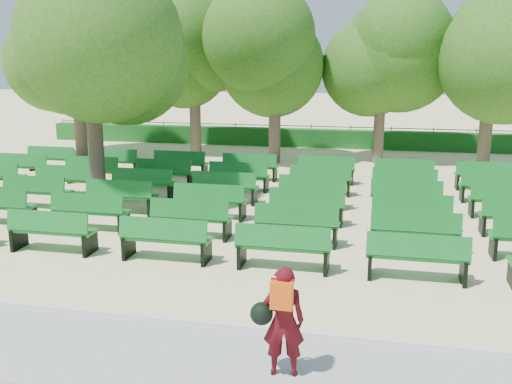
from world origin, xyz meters
TOP-DOWN VIEW (x-y plane):
  - ground at (0.00, 0.00)m, footprint 120.00×120.00m
  - paving at (0.00, -7.40)m, footprint 30.00×2.20m
  - curb at (0.00, -6.25)m, footprint 30.00×0.12m
  - hedge at (0.00, 14.00)m, footprint 26.00×0.70m
  - fence at (0.00, 14.40)m, footprint 26.00×0.10m
  - tree_line at (0.00, 10.00)m, footprint 21.80×6.80m
  - bench_array at (-0.12, 1.10)m, footprint 2.01×0.63m
  - tree_among at (-4.27, 1.66)m, footprint 4.52×4.52m
  - person at (3.21, -7.51)m, footprint 0.77×0.49m

SIDE VIEW (x-z plane):
  - ground at x=0.00m, z-range 0.00..0.00m
  - fence at x=0.00m, z-range -0.51..0.51m
  - tree_line at x=0.00m, z-range -3.52..3.52m
  - paving at x=0.00m, z-range 0.00..0.06m
  - curb at x=0.00m, z-range 0.00..0.10m
  - bench_array at x=-0.12m, z-range -0.53..0.74m
  - hedge at x=0.00m, z-range 0.00..0.90m
  - person at x=3.21m, z-range 0.09..1.68m
  - tree_among at x=-4.27m, z-range 1.13..7.51m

